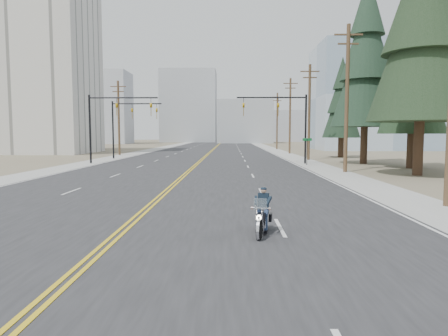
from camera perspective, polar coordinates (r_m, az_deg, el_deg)
ground_plane at (r=9.84m, az=-19.83°, el=-13.46°), size 400.00×400.00×0.00m
road at (r=78.85m, az=-1.52°, el=2.69°), size 20.00×200.00×0.01m
sidewalk_left at (r=80.17m, az=-9.77°, el=2.66°), size 3.00×200.00×0.01m
sidewalk_right at (r=79.20m, az=6.83°, el=2.67°), size 3.00×200.00×0.01m
traffic_mast_left at (r=42.60m, az=-16.06°, el=7.25°), size 7.10×0.26×7.00m
traffic_mast_right at (r=41.14m, az=8.82°, el=7.48°), size 7.10×0.26×7.00m
traffic_mast_far at (r=50.38m, az=-13.76°, el=6.84°), size 6.10×0.26×7.00m
street_sign at (r=39.44m, az=11.79°, el=2.99°), size 0.90×0.06×2.62m
utility_pole_b at (r=33.13m, az=17.16°, el=9.77°), size 2.20×0.30×11.50m
utility_pole_c at (r=47.67m, az=12.08°, el=8.02°), size 2.20×0.30×11.00m
utility_pole_d at (r=62.46m, az=9.41°, el=7.53°), size 2.20×0.30×11.50m
utility_pole_e at (r=79.29m, az=7.60°, el=6.80°), size 2.20×0.30×11.00m
utility_pole_left at (r=58.95m, az=-14.81°, el=7.10°), size 2.20×0.30×10.50m
apartment_block at (r=72.03m, az=-25.72°, el=13.98°), size 18.00×14.00×30.00m
glass_building at (r=84.04m, az=21.14°, el=9.32°), size 24.00×16.00×20.00m
haze_bldg_a at (r=129.78m, az=-16.43°, el=8.22°), size 14.00×12.00×22.00m
haze_bldg_b at (r=133.86m, az=2.94°, el=6.59°), size 18.00×14.00×14.00m
haze_bldg_c at (r=124.38m, az=18.22°, el=7.41°), size 16.00×12.00×18.00m
haze_bldg_d at (r=149.85m, az=-5.01°, el=8.70°), size 20.00×15.00×26.00m
haze_bldg_e at (r=160.21m, az=8.75°, el=5.91°), size 14.00×14.00×12.00m
haze_bldg_f at (r=148.72m, az=-20.23°, el=6.51°), size 12.00×12.00×16.00m
motorcyclist at (r=12.18m, az=5.49°, el=-6.19°), size 1.14×1.95×1.42m
conifer_near at (r=33.51m, az=26.64°, el=18.74°), size 7.47×7.47×19.77m
conifer_mid at (r=39.44m, az=25.52°, el=12.80°), size 5.74×5.74×15.31m
conifer_tall at (r=43.82m, az=19.69°, el=14.86°), size 6.79×6.79×18.87m
conifer_far at (r=54.02m, az=16.49°, el=9.30°), size 4.80×4.80×12.86m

